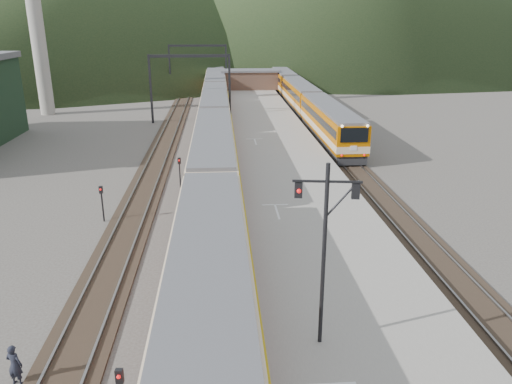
{
  "coord_description": "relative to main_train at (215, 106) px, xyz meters",
  "views": [
    {
      "loc": [
        0.56,
        -5.28,
        11.71
      ],
      "look_at": [
        2.61,
        22.79,
        2.0
      ],
      "focal_mm": 35.0,
      "sensor_mm": 36.0,
      "label": 1
    }
  ],
  "objects": [
    {
      "name": "platform",
      "position": [
        5.6,
        -15.86,
        -1.64
      ],
      "size": [
        8.0,
        100.0,
        1.0
      ],
      "primitive_type": "cube",
      "color": "gray",
      "rests_on": "ground"
    },
    {
      "name": "worker",
      "position": [
        -6.52,
        -44.67,
        -1.37
      ],
      "size": [
        0.63,
        0.5,
        1.53
      ],
      "primitive_type": "imported",
      "rotation": [
        0.0,
        0.0,
        2.87
      ],
      "color": "black",
      "rests_on": "ground"
    },
    {
      "name": "track_second",
      "position": [
        11.5,
        -13.86,
        -2.07
      ],
      "size": [
        2.6,
        200.0,
        0.23
      ],
      "color": "black",
      "rests_on": "ground"
    },
    {
      "name": "main_train",
      "position": [
        0.0,
        0.0,
        0.0
      ],
      "size": [
        3.12,
        106.97,
        3.81
      ],
      "color": "beige",
      "rests_on": "track_main"
    },
    {
      "name": "gantry_near",
      "position": [
        -2.85,
        1.14,
        3.45
      ],
      "size": [
        9.55,
        0.25,
        8.0
      ],
      "color": "black",
      "rests_on": "ground"
    },
    {
      "name": "track_main",
      "position": [
        0.0,
        -13.86,
        -2.07
      ],
      "size": [
        2.6,
        200.0,
        0.23
      ],
      "color": "black",
      "rests_on": "ground"
    },
    {
      "name": "signal_mast",
      "position": [
        3.88,
        -44.44,
        2.86
      ],
      "size": [
        2.19,
        0.45,
        6.52
      ],
      "color": "black",
      "rests_on": "platform"
    },
    {
      "name": "track_far",
      "position": [
        -5.0,
        -13.86,
        -2.07
      ],
      "size": [
        2.6,
        200.0,
        0.23
      ],
      "color": "black",
      "rests_on": "ground"
    },
    {
      "name": "second_train",
      "position": [
        11.5,
        8.94,
        -0.2
      ],
      "size": [
        2.8,
        57.46,
        3.42
      ],
      "color": "#B35B00",
      "rests_on": "track_second"
    },
    {
      "name": "short_signal_b",
      "position": [
        -2.47,
        -23.84,
        -0.67
      ],
      "size": [
        0.26,
        0.23,
        2.27
      ],
      "color": "black",
      "rests_on": "ground"
    },
    {
      "name": "station_shed",
      "position": [
        5.6,
        24.14,
        0.43
      ],
      "size": [
        9.4,
        4.4,
        3.1
      ],
      "color": "brown",
      "rests_on": "platform"
    },
    {
      "name": "short_signal_c",
      "position": [
        -6.7,
        -30.11,
        -0.67
      ],
      "size": [
        0.23,
        0.17,
        2.27
      ],
      "color": "black",
      "rests_on": "ground"
    },
    {
      "name": "gantry_far",
      "position": [
        -2.85,
        26.14,
        3.45
      ],
      "size": [
        9.55,
        0.25,
        8.0
      ],
      "color": "black",
      "rests_on": "ground"
    }
  ]
}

